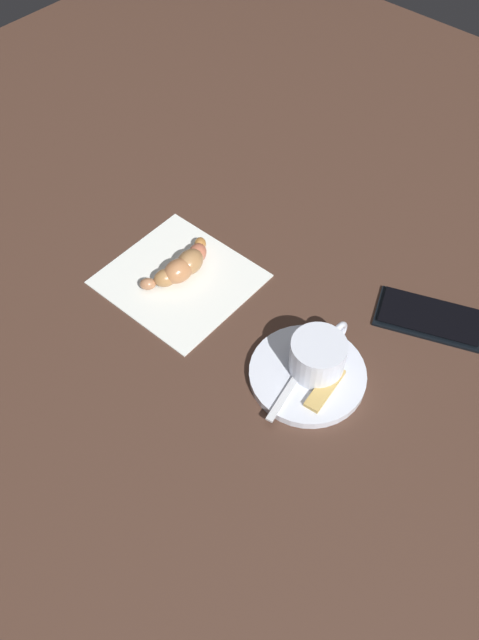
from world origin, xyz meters
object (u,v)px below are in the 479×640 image
napkin (179,279)px  sugar_packet (325,388)px  teaspoon (302,369)px  saucer (307,374)px  cell_phone (430,317)px  espresso_cup (319,355)px  croissant (182,266)px

napkin → sugar_packet: bearing=-3.1°
napkin → teaspoon: bearing=-2.8°
teaspoon → saucer: bearing=24.9°
teaspoon → napkin: (-0.23, 0.01, -0.01)m
teaspoon → cell_phone: bearing=68.3°
teaspoon → cell_phone: 0.20m
saucer → cell_phone: saucer is taller
espresso_cup → teaspoon: (-0.01, -0.02, -0.02)m
saucer → sugar_packet: 0.03m
teaspoon → croissant: 0.23m
napkin → croissant: croissant is taller
sugar_packet → cell_phone: 0.19m
napkin → croissant: 0.02m
saucer → croissant: (-0.24, 0.02, 0.01)m
croissant → cell_phone: croissant is taller
teaspoon → sugar_packet: size_ratio=1.80×
espresso_cup → croissant: espresso_cup is taller
espresso_cup → cell_phone: 0.18m
croissant → napkin: bearing=-78.2°
saucer → teaspoon: (-0.01, -0.00, 0.01)m
saucer → napkin: size_ratio=0.76×
napkin → saucer: bearing=-1.9°
espresso_cup → sugar_packet: espresso_cup is taller
napkin → cell_phone: bearing=30.0°
teaspoon → cell_phone: teaspoon is taller
sugar_packet → espresso_cup: bearing=46.5°
saucer → cell_phone: (0.07, 0.18, -0.00)m
saucer → sugar_packet: sugar_packet is taller
sugar_packet → croissant: croissant is taller
espresso_cup → cell_phone: bearing=69.3°
sugar_packet → napkin: 0.27m
espresso_cup → sugar_packet: bearing=-36.2°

